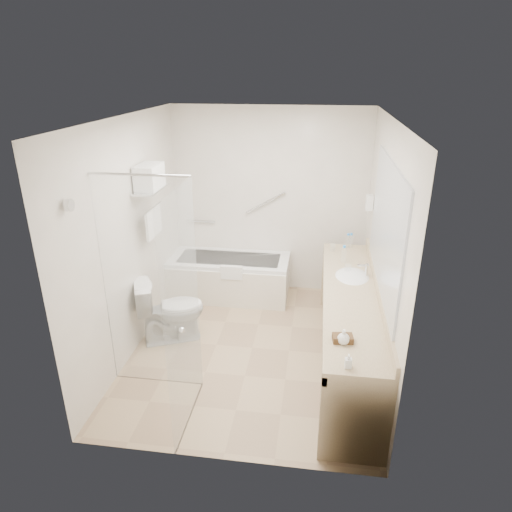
# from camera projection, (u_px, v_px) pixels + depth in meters

# --- Properties ---
(floor) EXTENTS (3.20, 3.20, 0.00)m
(floor) POSITION_uv_depth(u_px,v_px,m) (252.00, 348.00, 5.15)
(floor) COLOR tan
(floor) RESTS_ON ground
(ceiling) EXTENTS (2.60, 3.20, 0.10)m
(ceiling) POSITION_uv_depth(u_px,v_px,m) (251.00, 118.00, 4.19)
(ceiling) COLOR white
(ceiling) RESTS_ON wall_back
(wall_back) EXTENTS (2.60, 0.10, 2.50)m
(wall_back) POSITION_uv_depth(u_px,v_px,m) (270.00, 202.00, 6.13)
(wall_back) COLOR silver
(wall_back) RESTS_ON ground
(wall_front) EXTENTS (2.60, 0.10, 2.50)m
(wall_front) POSITION_uv_depth(u_px,v_px,m) (218.00, 326.00, 3.21)
(wall_front) COLOR silver
(wall_front) RESTS_ON ground
(wall_left) EXTENTS (0.10, 3.20, 2.50)m
(wall_left) POSITION_uv_depth(u_px,v_px,m) (131.00, 238.00, 4.84)
(wall_left) COLOR silver
(wall_left) RESTS_ON ground
(wall_right) EXTENTS (0.10, 3.20, 2.50)m
(wall_right) POSITION_uv_depth(u_px,v_px,m) (382.00, 251.00, 4.50)
(wall_right) COLOR silver
(wall_right) RESTS_ON ground
(bathtub) EXTENTS (1.60, 0.73, 0.59)m
(bathtub) POSITION_uv_depth(u_px,v_px,m) (230.00, 277.00, 6.24)
(bathtub) COLOR silver
(bathtub) RESTS_ON floor
(grab_bar_short) EXTENTS (0.40, 0.03, 0.03)m
(grab_bar_short) POSITION_uv_depth(u_px,v_px,m) (201.00, 221.00, 6.33)
(grab_bar_short) COLOR silver
(grab_bar_short) RESTS_ON wall_back
(grab_bar_long) EXTENTS (0.53, 0.03, 0.33)m
(grab_bar_long) POSITION_uv_depth(u_px,v_px,m) (266.00, 203.00, 6.10)
(grab_bar_long) COLOR silver
(grab_bar_long) RESTS_ON wall_back
(shower_enclosure) EXTENTS (0.96, 0.91, 2.11)m
(shower_enclosure) POSITION_uv_depth(u_px,v_px,m) (165.00, 299.00, 3.97)
(shower_enclosure) COLOR silver
(shower_enclosure) RESTS_ON floor
(towel_shelf) EXTENTS (0.24, 0.55, 0.81)m
(towel_shelf) POSITION_uv_depth(u_px,v_px,m) (150.00, 184.00, 4.95)
(towel_shelf) COLOR silver
(towel_shelf) RESTS_ON wall_left
(vanity_counter) EXTENTS (0.55, 2.70, 0.95)m
(vanity_counter) POSITION_uv_depth(u_px,v_px,m) (349.00, 311.00, 4.63)
(vanity_counter) COLOR tan
(vanity_counter) RESTS_ON floor
(sink) EXTENTS (0.40, 0.52, 0.14)m
(sink) POSITION_uv_depth(u_px,v_px,m) (352.00, 278.00, 4.92)
(sink) COLOR silver
(sink) RESTS_ON vanity_counter
(faucet) EXTENTS (0.03, 0.03, 0.14)m
(faucet) POSITION_uv_depth(u_px,v_px,m) (367.00, 270.00, 4.86)
(faucet) COLOR silver
(faucet) RESTS_ON vanity_counter
(mirror) EXTENTS (0.02, 2.00, 1.20)m
(mirror) POSITION_uv_depth(u_px,v_px,m) (386.00, 227.00, 4.25)
(mirror) COLOR #A9AFB5
(mirror) RESTS_ON wall_right
(hairdryer_unit) EXTENTS (0.08, 0.10, 0.18)m
(hairdryer_unit) POSITION_uv_depth(u_px,v_px,m) (369.00, 203.00, 5.39)
(hairdryer_unit) COLOR silver
(hairdryer_unit) RESTS_ON wall_right
(toilet) EXTENTS (0.87, 0.70, 0.75)m
(toilet) POSITION_uv_depth(u_px,v_px,m) (171.00, 310.00, 5.19)
(toilet) COLOR silver
(toilet) RESTS_ON floor
(amenity_basket) EXTENTS (0.18, 0.13, 0.06)m
(amenity_basket) POSITION_uv_depth(u_px,v_px,m) (343.00, 338.00, 3.73)
(amenity_basket) COLOR #4C331B
(amenity_basket) RESTS_ON vanity_counter
(soap_bottle_a) EXTENTS (0.06, 0.12, 0.05)m
(soap_bottle_a) POSITION_uv_depth(u_px,v_px,m) (348.00, 364.00, 3.41)
(soap_bottle_a) COLOR silver
(soap_bottle_a) RESTS_ON vanity_counter
(soap_bottle_b) EXTENTS (0.13, 0.15, 0.10)m
(soap_bottle_b) POSITION_uv_depth(u_px,v_px,m) (343.00, 338.00, 3.69)
(soap_bottle_b) COLOR silver
(soap_bottle_b) RESTS_ON vanity_counter
(water_bottle_left) EXTENTS (0.06, 0.06, 0.20)m
(water_bottle_left) POSITION_uv_depth(u_px,v_px,m) (344.00, 254.00, 5.23)
(water_bottle_left) COLOR silver
(water_bottle_left) RESTS_ON vanity_counter
(water_bottle_mid) EXTENTS (0.06, 0.06, 0.19)m
(water_bottle_mid) POSITION_uv_depth(u_px,v_px,m) (351.00, 241.00, 5.65)
(water_bottle_mid) COLOR silver
(water_bottle_mid) RESTS_ON vanity_counter
(water_bottle_right) EXTENTS (0.06, 0.06, 0.18)m
(water_bottle_right) POSITION_uv_depth(u_px,v_px,m) (348.00, 241.00, 5.66)
(water_bottle_right) COLOR silver
(water_bottle_right) RESTS_ON vanity_counter
(drinking_glass_near) EXTENTS (0.10, 0.10, 0.10)m
(drinking_glass_near) POSITION_uv_depth(u_px,v_px,m) (348.00, 269.00, 4.95)
(drinking_glass_near) COLOR silver
(drinking_glass_near) RESTS_ON vanity_counter
(drinking_glass_far) EXTENTS (0.08, 0.08, 0.08)m
(drinking_glass_far) POSITION_uv_depth(u_px,v_px,m) (333.00, 248.00, 5.56)
(drinking_glass_far) COLOR silver
(drinking_glass_far) RESTS_ON vanity_counter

